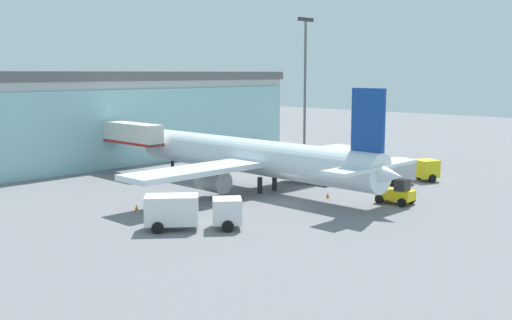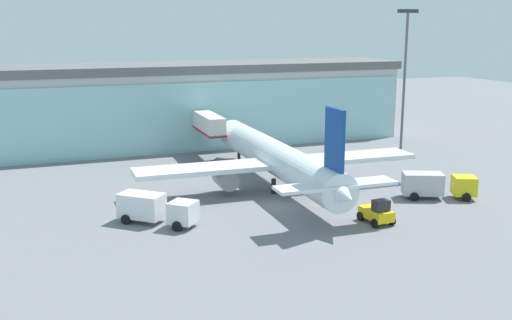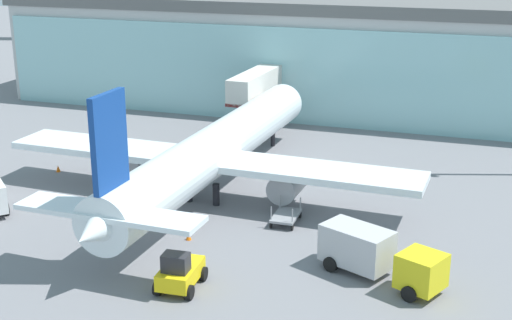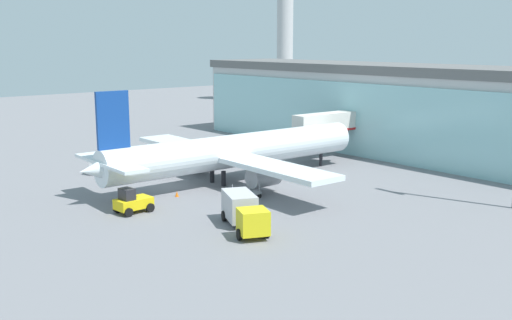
% 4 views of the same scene
% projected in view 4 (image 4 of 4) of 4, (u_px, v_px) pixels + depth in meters
% --- Properties ---
extents(ground, '(240.00, 240.00, 0.00)m').
position_uv_depth(ground, '(174.00, 187.00, 62.82)').
color(ground, slate).
extents(terminal_building, '(64.84, 13.92, 12.00)m').
position_uv_depth(terminal_building, '(385.00, 107.00, 83.80)').
color(terminal_building, '#B8B8B8').
rests_on(terminal_building, ground).
extents(jet_bridge, '(2.71, 13.64, 5.98)m').
position_uv_depth(jet_bridge, '(336.00, 123.00, 78.61)').
color(jet_bridge, silver).
rests_on(jet_bridge, ground).
extents(control_tower, '(7.50, 7.50, 38.21)m').
position_uv_depth(control_tower, '(285.00, 11.00, 148.12)').
color(control_tower, '#B6B6B6').
rests_on(control_tower, ground).
extents(airplane, '(31.30, 35.27, 10.56)m').
position_uv_depth(airplane, '(232.00, 152.00, 64.76)').
color(airplane, white).
rests_on(airplane, ground).
extents(catering_truck, '(6.87, 6.55, 2.65)m').
position_uv_depth(catering_truck, '(108.00, 157.00, 71.70)').
color(catering_truck, silver).
rests_on(catering_truck, ground).
extents(fuel_truck, '(7.56, 4.98, 2.65)m').
position_uv_depth(fuel_truck, '(244.00, 211.00, 48.75)').
color(fuel_truck, yellow).
rests_on(fuel_truck, ground).
extents(baggage_cart, '(1.69, 2.85, 1.50)m').
position_uv_depth(baggage_cart, '(246.00, 194.00, 58.07)').
color(baggage_cart, gray).
rests_on(baggage_cart, ground).
extents(pushback_tug, '(2.34, 3.31, 2.30)m').
position_uv_depth(pushback_tug, '(132.00, 202.00, 53.33)').
color(pushback_tug, yellow).
rests_on(pushback_tug, ground).
extents(safety_cone_nose, '(0.36, 0.36, 0.55)m').
position_uv_depth(safety_cone_nose, '(177.00, 194.00, 58.97)').
color(safety_cone_nose, orange).
rests_on(safety_cone_nose, ground).
extents(safety_cone_wingtip, '(0.36, 0.36, 0.55)m').
position_uv_depth(safety_cone_wingtip, '(170.00, 159.00, 76.36)').
color(safety_cone_wingtip, orange).
rests_on(safety_cone_wingtip, ground).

